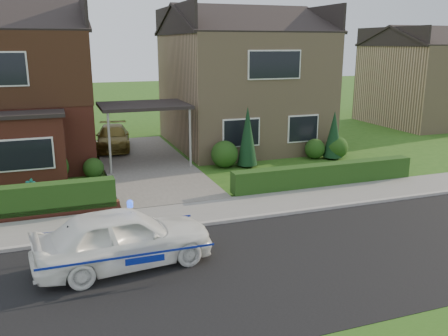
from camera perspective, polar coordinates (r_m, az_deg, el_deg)
name	(u,v)px	position (r m, az deg, el deg)	size (l,w,h in m)	color
ground	(232,272)	(11.68, 0.97, -12.37)	(120.00, 120.00, 0.00)	#275316
road	(232,272)	(11.68, 0.97, -12.37)	(60.00, 6.00, 0.02)	black
kerb	(196,225)	(14.30, -3.39, -6.88)	(60.00, 0.16, 0.12)	#9E9993
sidewalk	(187,214)	(15.24, -4.51, -5.54)	(60.00, 2.00, 0.10)	slate
driveway	(146,164)	(21.69, -9.37, 0.51)	(3.80, 12.00, 0.12)	#666059
house_left	(2,78)	(23.76, -25.16, 9.73)	(7.50, 9.53, 7.25)	brown
house_right	(241,76)	(25.60, 2.09, 11.02)	(7.50, 8.06, 7.25)	tan
carport_link	(144,107)	(21.17, -9.64, 7.31)	(3.80, 3.00, 2.77)	black
hedge_right	(324,187)	(18.59, 11.93, -2.22)	(7.50, 0.55, 0.80)	#1B3912
shrub_left_mid	(51,167)	(19.58, -20.07, 0.06)	(1.32, 1.32, 1.32)	#1B3912
shrub_left_near	(93,168)	(19.97, -15.43, -0.01)	(0.84, 0.84, 0.84)	#1B3912
shrub_right_near	(225,154)	(20.86, 0.06, 1.67)	(1.20, 1.20, 1.20)	#1B3912
shrub_right_mid	(315,149)	(22.91, 10.87, 2.28)	(0.96, 0.96, 0.96)	#1B3912
shrub_right_far	(337,147)	(23.17, 13.39, 2.43)	(1.08, 1.08, 1.08)	#1B3912
conifer_a	(247,138)	(20.89, 2.84, 3.63)	(0.90, 0.90, 2.60)	black
conifer_b	(334,136)	(22.95, 13.05, 3.77)	(0.90, 0.90, 2.20)	black
neighbour_right	(426,85)	(35.08, 23.12, 9.14)	(6.50, 7.00, 5.20)	tan
police_car	(124,238)	(11.91, -11.97, -8.23)	(3.98, 4.49, 1.64)	white
driveway_car	(113,137)	(24.80, -13.21, 3.62)	(1.63, 4.00, 1.16)	brown
potted_plant_a	(31,189)	(17.99, -22.20, -2.40)	(0.38, 0.25, 0.71)	gray
potted_plant_b	(40,199)	(16.83, -21.26, -3.45)	(0.32, 0.39, 0.71)	gray
potted_plant_c	(61,197)	(16.87, -19.00, -3.30)	(0.37, 0.37, 0.66)	gray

